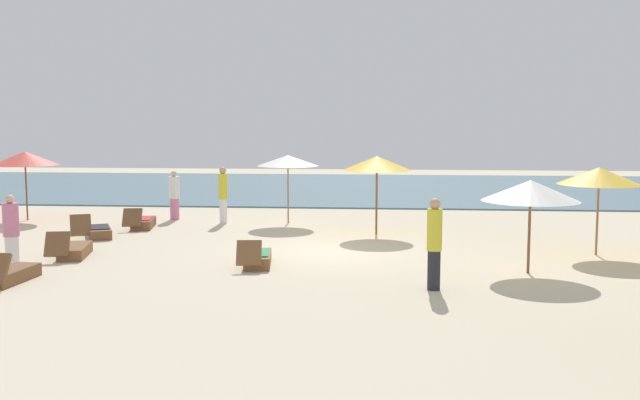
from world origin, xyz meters
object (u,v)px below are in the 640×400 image
at_px(umbrella_0, 288,161).
at_px(umbrella_3, 599,176).
at_px(person_3, 223,194).
at_px(umbrella_1, 377,163).
at_px(umbrella_4, 531,191).
at_px(person_2, 11,231).
at_px(lounger_0, 73,250).
at_px(person_1, 174,195).
at_px(lounger_2, 143,222).
at_px(person_0, 434,243).
at_px(lounger_6, 98,231).
at_px(umbrella_2, 25,158).
at_px(lounger_1, 9,275).
at_px(lounger_5, 257,258).

xyz_separation_m(umbrella_0, umbrella_3, (8.50, -4.87, -0.05)).
bearing_deg(umbrella_3, person_3, 156.26).
height_order(umbrella_1, umbrella_4, umbrella_1).
xyz_separation_m(umbrella_1, person_2, (-8.41, -5.59, -1.27)).
height_order(lounger_0, person_1, person_1).
relative_size(lounger_2, person_0, 0.95).
relative_size(umbrella_4, lounger_6, 1.24).
bearing_deg(umbrella_2, person_0, -34.77).
relative_size(lounger_0, person_0, 0.93).
bearing_deg(lounger_1, umbrella_3, 17.85).
height_order(lounger_0, person_3, person_3).
height_order(lounger_5, person_0, person_0).
xyz_separation_m(umbrella_0, umbrella_4, (6.35, -7.23, -0.20)).
bearing_deg(umbrella_1, lounger_0, -150.58).
xyz_separation_m(lounger_2, person_1, (0.48, 1.96, 0.66)).
distance_m(umbrella_4, person_1, 12.98).
distance_m(umbrella_0, person_0, 10.00).
relative_size(lounger_5, person_2, 1.03).
bearing_deg(lounger_6, lounger_0, -79.54).
bearing_deg(umbrella_3, lounger_5, -166.22).
relative_size(umbrella_3, lounger_1, 1.33).
relative_size(person_2, person_3, 0.92).
relative_size(umbrella_3, lounger_2, 1.26).
xyz_separation_m(person_0, person_3, (-6.25, 8.85, -0.00)).
xyz_separation_m(lounger_5, person_0, (3.98, -2.13, 0.79)).
height_order(umbrella_1, lounger_1, umbrella_1).
bearing_deg(person_3, lounger_1, -106.61).
distance_m(umbrella_1, lounger_6, 8.40).
bearing_deg(umbrella_0, lounger_0, -126.38).
bearing_deg(umbrella_0, umbrella_1, -34.80).
height_order(lounger_1, lounger_2, lounger_1).
distance_m(umbrella_1, person_1, 7.46).
relative_size(umbrella_1, lounger_0, 1.34).
xyz_separation_m(umbrella_0, umbrella_2, (-8.92, 0.02, 0.03)).
distance_m(lounger_2, lounger_5, 7.18).
distance_m(umbrella_0, person_2, 9.47).
bearing_deg(person_3, umbrella_4, -39.70).
bearing_deg(umbrella_2, lounger_6, -41.15).
bearing_deg(umbrella_4, umbrella_2, 154.60).
bearing_deg(person_3, umbrella_0, 5.22).
distance_m(umbrella_3, umbrella_4, 3.20).
bearing_deg(person_1, umbrella_2, -173.66).
bearing_deg(person_2, umbrella_3, 11.08).
height_order(person_0, person_1, person_0).
relative_size(lounger_1, person_1, 1.01).
height_order(umbrella_0, person_1, umbrella_0).
distance_m(lounger_0, person_1, 6.89).
xyz_separation_m(person_1, person_2, (-1.53, -8.18, 0.02)).
xyz_separation_m(umbrella_4, lounger_1, (-11.15, -1.91, -1.69)).
bearing_deg(lounger_6, lounger_1, -86.33).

